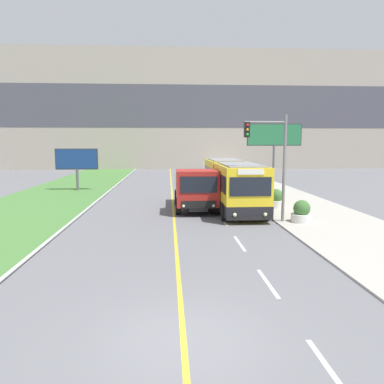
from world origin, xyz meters
The scene contains 11 objects.
ground_plane centered at (0.00, 0.00, 0.00)m, with size 300.00×300.00×0.00m, color slate.
lane_marking_centre centered at (0.35, 1.88, 0.00)m, with size 2.88×140.00×0.01m.
apartment_block_background centered at (0.00, 57.54, 9.67)m, with size 80.00×8.04×19.35m.
city_bus centered at (3.96, 17.18, 1.57)m, with size 2.65×11.94×3.08m.
dump_truck centered at (1.43, 15.54, 1.35)m, with size 2.59×6.59×2.67m.
car_distant centered at (3.70, 29.34, 0.69)m, with size 1.80×4.30×1.45m.
traffic_light_mast centered at (5.24, 11.89, 3.69)m, with size 2.28×0.32×5.80m.
billboard_large centered at (10.84, 31.26, 4.92)m, with size 5.78×0.24×6.30m.
billboard_small centered at (-8.55, 26.63, 2.73)m, with size 3.78×0.24×3.80m.
planter_round_near centered at (6.84, 11.60, 0.60)m, with size 1.12×1.12×1.19m.
planter_round_second centered at (6.76, 16.18, 0.62)m, with size 1.13×1.13×1.23m.
Camera 1 is at (-0.30, -7.76, 4.32)m, focal length 35.00 mm.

